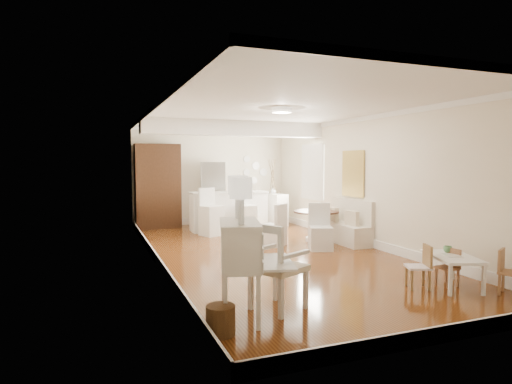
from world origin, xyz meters
TOP-DOWN VIEW (x-y plane):
  - room at (0.04, 0.32)m, footprint 9.00×9.04m
  - secretary_bureau at (-1.70, -3.08)m, footprint 1.09×1.10m
  - gustavian_armchair at (-1.17, -2.99)m, footprint 0.83×0.83m
  - wicker_basket at (-2.05, -3.49)m, footprint 0.35×0.35m
  - kids_table at (1.56, -3.04)m, footprint 0.82×1.05m
  - kids_chair_a at (1.55, -2.96)m, footprint 0.29×0.29m
  - kids_chair_b at (1.05, -2.91)m, footprint 0.40×0.40m
  - kids_chair_c at (2.02, -3.62)m, footprint 0.41×0.41m
  - banquette at (1.99, 0.50)m, footprint 0.52×1.60m
  - dining_table at (1.48, 0.84)m, footprint 1.34×1.34m
  - slip_chair_near at (1.10, -0.04)m, footprint 0.59×0.60m
  - slip_chair_far at (0.37, 0.74)m, footprint 0.61×0.62m
  - breakfast_counter at (0.10, 3.10)m, footprint 2.05×0.65m
  - bar_stool_left at (-0.55, 2.45)m, footprint 0.61×0.61m
  - bar_stool_right at (0.45, 2.67)m, footprint 0.45×0.45m
  - pantry_cabinet at (-1.60, 4.18)m, footprint 1.20×0.60m
  - fridge at (0.30, 4.15)m, footprint 0.75×0.65m
  - sideboard at (1.57, 3.57)m, footprint 0.65×1.02m
  - pencil_cup at (1.65, -2.85)m, footprint 0.14×0.14m
  - branch_vase at (1.59, 3.59)m, footprint 0.20×0.20m

SIDE VIEW (x-z plane):
  - wicker_basket at x=-2.05m, z-range 0.00..0.31m
  - kids_table at x=1.56m, z-range 0.00..0.46m
  - kids_chair_a at x=1.55m, z-range 0.00..0.55m
  - kids_chair_c at x=2.02m, z-range 0.00..0.63m
  - kids_chair_b at x=1.05m, z-range 0.00..0.64m
  - dining_table at x=1.48m, z-range 0.00..0.70m
  - sideboard at x=1.57m, z-range 0.00..0.90m
  - slip_chair_far at x=0.37m, z-range 0.00..0.91m
  - slip_chair_near at x=1.10m, z-range 0.00..0.96m
  - banquette at x=1.99m, z-range 0.00..0.98m
  - pencil_cup at x=1.65m, z-range 0.46..0.56m
  - breakfast_counter at x=0.10m, z-range 0.00..1.03m
  - gustavian_armchair at x=-1.17m, z-range 0.00..1.08m
  - bar_stool_right at x=0.45m, z-range 0.00..1.10m
  - secretary_bureau at x=-1.70m, z-range 0.00..1.13m
  - bar_stool_left at x=-0.55m, z-range 0.00..1.17m
  - fridge at x=0.30m, z-range 0.00..1.80m
  - branch_vase at x=1.59m, z-range 0.90..1.08m
  - pantry_cabinet at x=-1.60m, z-range 0.00..2.30m
  - room at x=0.04m, z-range 0.57..3.39m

